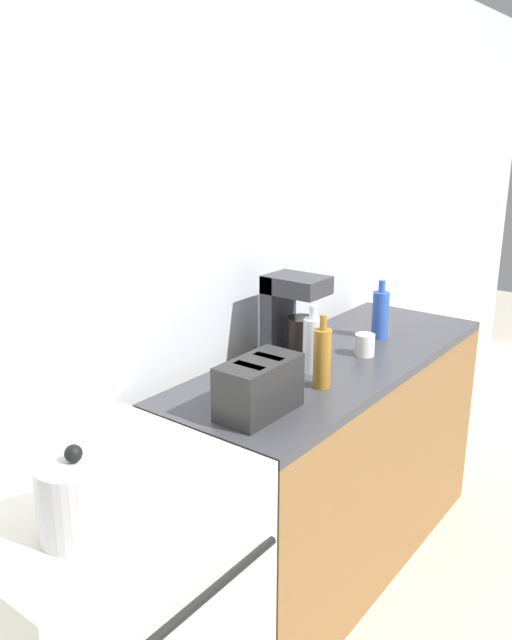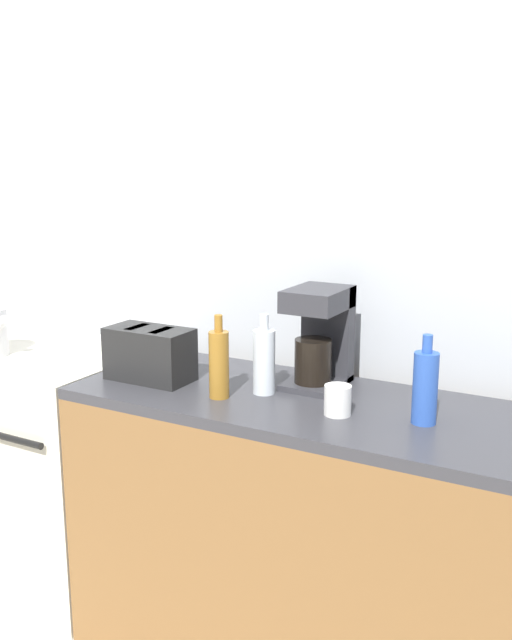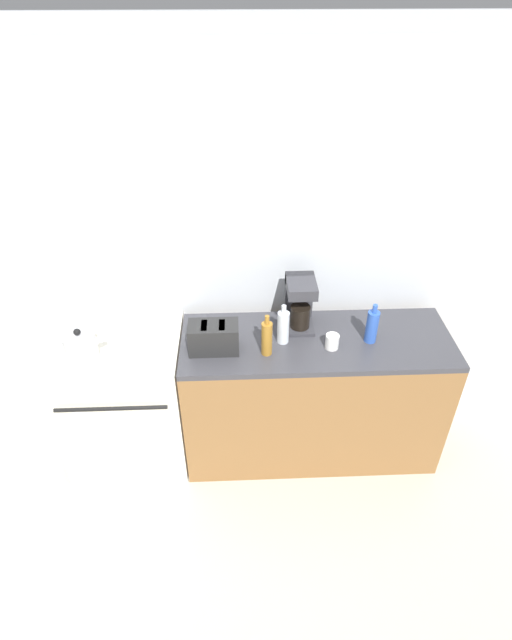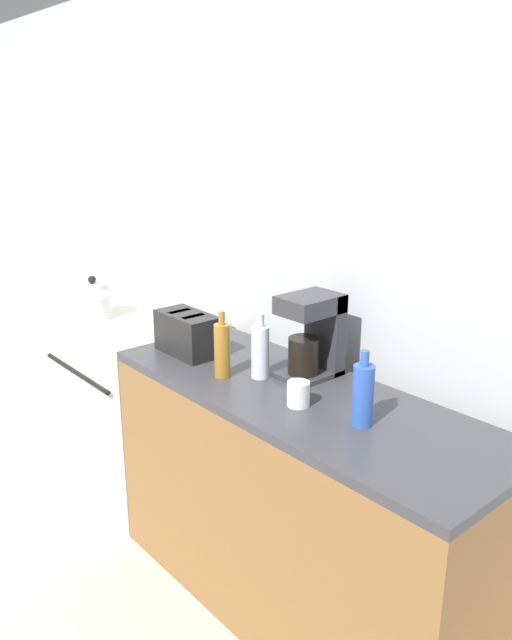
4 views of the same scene
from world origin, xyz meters
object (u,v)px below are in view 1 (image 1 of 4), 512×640
at_px(coffee_maker, 291,313).
at_px(bottle_blue, 380,314).
at_px(bottle_amber, 322,357).
at_px(stove, 104,627).
at_px(cup_white, 365,345).
at_px(bottle_clear, 312,345).
at_px(kettle, 78,497).
at_px(toaster, 259,387).

xyz_separation_m(coffee_maker, bottle_blue, (0.41, -0.19, -0.07)).
bearing_deg(bottle_amber, stove, 171.19).
bearing_deg(bottle_blue, cup_white, -167.01).
bearing_deg(stove, bottle_amber, -8.81).
bearing_deg(bottle_blue, bottle_amber, -171.76).
bearing_deg(bottle_clear, kettle, -173.98).
height_order(toaster, bottle_blue, bottle_blue).
height_order(coffee_maker, bottle_amber, coffee_maker).
distance_m(bottle_clear, bottle_blue, 0.52).
bearing_deg(coffee_maker, cup_white, -55.76).
bearing_deg(cup_white, stove, 175.39).
bearing_deg(bottle_amber, bottle_blue, 8.24).
xyz_separation_m(bottle_amber, bottle_blue, (0.62, 0.09, -0.00)).
height_order(stove, bottle_blue, bottle_blue).
relative_size(toaster, cup_white, 3.25).
xyz_separation_m(kettle, toaster, (0.74, 0.06, -0.00)).
bearing_deg(stove, bottle_blue, -1.81).
bearing_deg(stove, bottle_clear, -1.88).
relative_size(kettle, bottle_clear, 0.88).
distance_m(coffee_maker, bottle_clear, 0.22).
relative_size(stove, bottle_amber, 3.54).
distance_m(toaster, cup_white, 0.69).
bearing_deg(bottle_clear, cup_white, -13.99).
distance_m(stove, bottle_amber, 1.07).
distance_m(stove, toaster, 0.81).
relative_size(bottle_blue, cup_white, 2.90).
relative_size(kettle, bottle_amber, 0.85).
bearing_deg(coffee_maker, bottle_amber, -127.51).
relative_size(kettle, toaster, 0.78).
bearing_deg(kettle, bottle_amber, 0.83).
height_order(coffee_maker, bottle_clear, coffee_maker).
bearing_deg(kettle, cup_white, 2.02).
height_order(stove, toaster, toaster).
bearing_deg(toaster, bottle_clear, 8.40).
distance_m(kettle, bottle_blue, 1.67).
height_order(toaster, cup_white, toaster).
xyz_separation_m(bottle_clear, bottle_blue, (0.52, -0.02, -0.00)).
xyz_separation_m(stove, cup_white, (1.28, -0.10, 0.50)).
bearing_deg(toaster, bottle_amber, -8.55).
xyz_separation_m(kettle, cup_white, (1.43, 0.05, -0.05)).
bearing_deg(kettle, coffee_maker, 13.29).
bearing_deg(toaster, kettle, -175.30).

